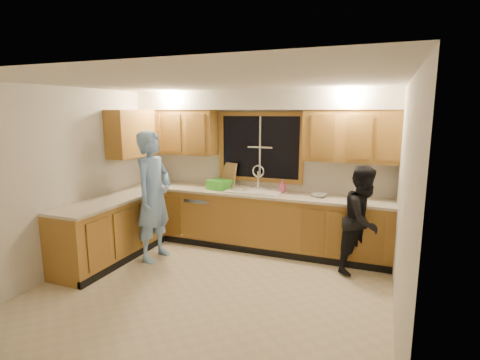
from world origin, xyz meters
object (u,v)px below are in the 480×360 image
(dishwasher, at_px, (206,217))
(woman, at_px, (364,220))
(sink, at_px, (254,195))
(man, at_px, (154,196))
(knife_block, at_px, (157,177))
(soap_bottle, at_px, (283,186))
(stove, at_px, (82,242))
(dish_crate, at_px, (219,184))
(bowl, at_px, (319,195))

(dishwasher, relative_size, woman, 0.56)
(sink, xyz_separation_m, man, (-1.22, -0.98, 0.09))
(man, distance_m, knife_block, 1.22)
(woman, height_order, soap_bottle, woman)
(stove, height_order, dish_crate, dish_crate)
(dishwasher, distance_m, man, 1.17)
(knife_block, relative_size, soap_bottle, 0.97)
(stove, bearing_deg, knife_block, 91.26)
(dish_crate, bearing_deg, sink, 1.58)
(woman, distance_m, soap_bottle, 1.37)
(soap_bottle, bearing_deg, dishwasher, -174.74)
(dishwasher, distance_m, soap_bottle, 1.43)
(stove, height_order, bowl, bowl)
(dishwasher, relative_size, knife_block, 4.14)
(stove, relative_size, knife_block, 4.55)
(sink, relative_size, knife_block, 4.35)
(dish_crate, bearing_deg, dishwasher, 179.56)
(dish_crate, distance_m, bowl, 1.63)
(knife_block, relative_size, dish_crate, 0.61)
(soap_bottle, bearing_deg, stove, -139.22)
(dishwasher, relative_size, man, 0.43)
(knife_block, xyz_separation_m, bowl, (2.87, -0.07, -0.07))
(man, height_order, bowl, man)
(man, relative_size, knife_block, 9.63)
(man, distance_m, bowl, 2.45)
(stove, distance_m, knife_block, 1.97)
(bowl, bearing_deg, dish_crate, -179.74)
(man, relative_size, woman, 1.29)
(knife_block, distance_m, bowl, 2.87)
(dish_crate, xyz_separation_m, soap_bottle, (1.04, 0.12, 0.03))
(knife_block, distance_m, soap_bottle, 2.28)
(dishwasher, relative_size, soap_bottle, 4.04)
(dishwasher, xyz_separation_m, soap_bottle, (1.29, 0.12, 0.61))
(woman, xyz_separation_m, dish_crate, (-2.29, 0.35, 0.26))
(woman, bearing_deg, sink, 108.93)
(man, bearing_deg, dish_crate, -30.98)
(sink, bearing_deg, woman, -12.13)
(man, distance_m, soap_bottle, 1.98)
(sink, relative_size, stove, 0.96)
(knife_block, height_order, bowl, knife_block)
(dishwasher, bearing_deg, woman, -7.82)
(sink, relative_size, dishwasher, 1.05)
(man, distance_m, dish_crate, 1.15)
(dishwasher, bearing_deg, man, -110.76)
(stove, distance_m, soap_bottle, 3.01)
(dish_crate, height_order, bowl, dish_crate)
(soap_bottle, bearing_deg, bowl, -10.81)
(sink, bearing_deg, dishwasher, -179.01)
(dishwasher, xyz_separation_m, man, (-0.37, -0.97, 0.54))
(man, bearing_deg, stove, 146.92)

